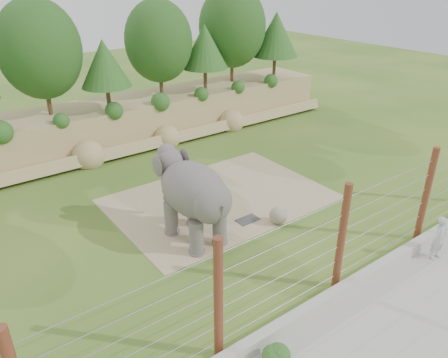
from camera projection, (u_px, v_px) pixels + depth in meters
ground at (252, 230)px, 18.46m from camera, size 90.00×90.00×0.00m
back_embankment at (126, 78)px, 26.18m from camera, size 30.00×5.52×8.77m
dirt_patch at (220, 199)px, 20.89m from camera, size 10.00×7.00×0.02m
drain_grate at (248, 220)px, 19.11m from camera, size 1.00×0.60×0.03m
elephant at (194, 201)px, 17.14m from camera, size 1.91×4.28×3.44m
stone_ball at (278, 215)px, 18.75m from camera, size 0.76×0.76×0.76m
retaining_wall at (347, 288)px, 14.74m from camera, size 26.00×0.35×0.50m
walkway at (398, 329)px, 13.41m from camera, size 26.00×4.00×0.01m
barrier_fence at (342, 238)px, 14.33m from camera, size 20.26×0.26×4.00m
walkway_shrub at (278, 356)px, 12.02m from camera, size 0.71×0.71×0.71m
zookeeper at (440, 238)px, 16.29m from camera, size 0.68×0.48×1.77m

